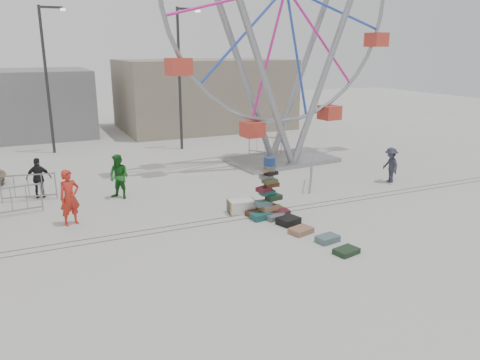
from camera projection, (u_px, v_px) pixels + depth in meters
name	position (u px, v px, depth m)	size (l,w,h in m)	color
ground	(216.00, 230.00, 15.34)	(90.00, 90.00, 0.00)	#9E9E99
track_line_near	(210.00, 224.00, 15.87)	(40.00, 0.04, 0.01)	#47443F
track_line_far	(205.00, 221.00, 16.22)	(40.00, 0.04, 0.01)	#47443F
building_right	(203.00, 94.00, 34.98)	(12.00, 8.00, 5.00)	gray
building_left	(12.00, 103.00, 31.60)	(10.00, 8.00, 4.40)	gray
lamp_post_right	(181.00, 72.00, 26.75)	(1.41, 0.25, 8.00)	#2D2D30
lamp_post_left	(48.00, 73.00, 25.69)	(1.41, 0.25, 8.00)	#2D2D30
suitcase_tower	(268.00, 200.00, 16.54)	(1.50, 1.34, 2.15)	#1C5552
ferris_wheel	(285.00, 11.00, 22.68)	(13.10, 3.68, 15.24)	gray
steamer_trunk	(242.00, 206.00, 16.98)	(0.99, 0.57, 0.46)	silver
row_case_0	(257.00, 208.00, 17.19)	(0.77, 0.46, 0.20)	#434422
row_case_1	(273.00, 215.00, 16.51)	(0.72, 0.53, 0.19)	slate
row_case_2	(288.00, 221.00, 15.89)	(0.71, 0.58, 0.23)	black
row_case_3	(301.00, 230.00, 15.11)	(0.73, 0.53, 0.18)	#9C6B4F
row_case_4	(328.00, 239.00, 14.43)	(0.69, 0.46, 0.20)	slate
row_case_5	(346.00, 251.00, 13.59)	(0.70, 0.50, 0.16)	#1C331E
barricade_dummy_b	(11.00, 201.00, 16.54)	(2.00, 0.10, 1.10)	gray
barricade_dummy_c	(28.00, 187.00, 18.21)	(2.00, 0.10, 1.10)	gray
barricade_wheel_front	(311.00, 174.00, 20.07)	(2.00, 0.10, 1.10)	gray
barricade_wheel_back	(265.00, 146.00, 26.06)	(2.00, 0.10, 1.10)	gray
pedestrian_red	(70.00, 197.00, 15.64)	(0.70, 0.46, 1.91)	red
pedestrian_green	(119.00, 177.00, 18.43)	(0.86, 0.67, 1.77)	#18601C
pedestrian_black	(39.00, 178.00, 18.51)	(0.96, 0.40, 1.63)	black
pedestrian_grey	(391.00, 165.00, 20.71)	(1.02, 0.58, 1.57)	#272934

